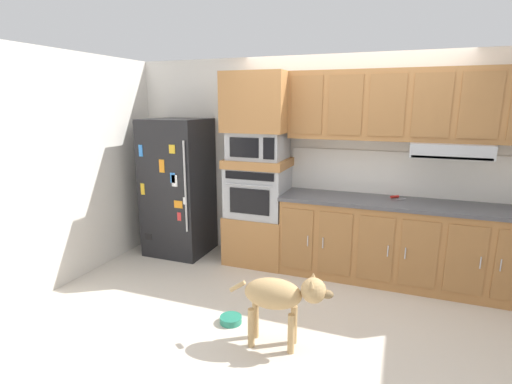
% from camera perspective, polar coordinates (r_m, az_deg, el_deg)
% --- Properties ---
extents(ground_plane, '(9.60, 9.60, 0.00)m').
position_cam_1_polar(ground_plane, '(4.15, 9.82, -15.41)').
color(ground_plane, beige).
extents(back_kitchen_wall, '(6.20, 0.12, 2.50)m').
position_cam_1_polar(back_kitchen_wall, '(4.81, 12.99, 4.15)').
color(back_kitchen_wall, silver).
rests_on(back_kitchen_wall, ground).
extents(side_panel_left, '(0.12, 7.10, 2.50)m').
position_cam_1_polar(side_panel_left, '(5.03, -22.66, 3.86)').
color(side_panel_left, silver).
rests_on(side_panel_left, ground).
extents(refrigerator, '(0.76, 0.73, 1.76)m').
position_cam_1_polar(refrigerator, '(5.18, -11.29, 0.70)').
color(refrigerator, black).
rests_on(refrigerator, ground).
extents(oven_base_cabinet, '(0.74, 0.62, 0.60)m').
position_cam_1_polar(oven_base_cabinet, '(4.93, 0.32, -6.68)').
color(oven_base_cabinet, '#A8703D').
rests_on(oven_base_cabinet, ground).
extents(built_in_oven, '(0.70, 0.62, 0.60)m').
position_cam_1_polar(built_in_oven, '(4.76, 0.31, 0.12)').
color(built_in_oven, '#A8AAAF').
rests_on(built_in_oven, oven_base_cabinet).
extents(appliance_mid_shelf, '(0.74, 0.62, 0.10)m').
position_cam_1_polar(appliance_mid_shelf, '(4.70, 0.33, 4.29)').
color(appliance_mid_shelf, '#A8703D').
rests_on(appliance_mid_shelf, built_in_oven).
extents(microwave, '(0.64, 0.54, 0.32)m').
position_cam_1_polar(microwave, '(4.67, 0.32, 6.83)').
color(microwave, '#A8AAAF').
rests_on(microwave, appliance_mid_shelf).
extents(appliance_upper_cabinet, '(0.74, 0.62, 0.68)m').
position_cam_1_polar(appliance_upper_cabinet, '(4.65, 0.34, 12.98)').
color(appliance_upper_cabinet, '#A8703D').
rests_on(appliance_upper_cabinet, microwave).
extents(lower_cabinet_run, '(2.96, 0.63, 0.88)m').
position_cam_1_polar(lower_cabinet_run, '(4.61, 22.58, -7.31)').
color(lower_cabinet_run, '#A8703D').
rests_on(lower_cabinet_run, ground).
extents(countertop_slab, '(3.00, 0.64, 0.04)m').
position_cam_1_polar(countertop_slab, '(4.48, 23.09, -1.76)').
color(countertop_slab, '#4C4C51').
rests_on(countertop_slab, lower_cabinet_run).
extents(backsplash_panel, '(3.00, 0.02, 0.50)m').
position_cam_1_polar(backsplash_panel, '(4.71, 23.28, 2.26)').
color(backsplash_panel, white).
rests_on(backsplash_panel, countertop_slab).
extents(upper_cabinet_with_hood, '(2.96, 0.48, 0.88)m').
position_cam_1_polar(upper_cabinet_with_hood, '(4.48, 24.37, 11.11)').
color(upper_cabinet_with_hood, '#A8703D').
rests_on(upper_cabinet_with_hood, backsplash_panel).
extents(screwdriver, '(0.17, 0.17, 0.03)m').
position_cam_1_polar(screwdriver, '(4.61, 19.70, -0.67)').
color(screwdriver, red).
rests_on(screwdriver, countertop_slab).
extents(dog, '(0.85, 0.30, 0.65)m').
position_cam_1_polar(dog, '(3.23, 3.72, -14.93)').
color(dog, tan).
rests_on(dog, ground).
extents(dog_food_bowl, '(0.20, 0.20, 0.06)m').
position_cam_1_polar(dog_food_bowl, '(3.74, -3.70, -18.10)').
color(dog_food_bowl, '#267F66').
rests_on(dog_food_bowl, ground).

